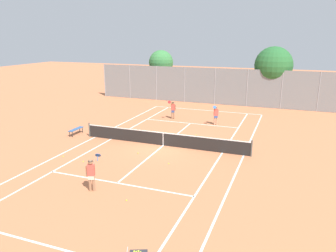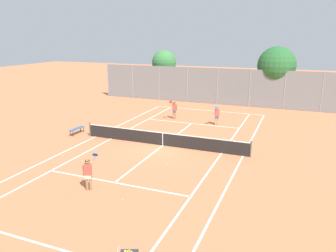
{
  "view_description": "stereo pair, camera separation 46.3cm",
  "coord_description": "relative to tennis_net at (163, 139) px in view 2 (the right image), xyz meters",
  "views": [
    {
      "loc": [
        7.95,
        -19.92,
        7.31
      ],
      "look_at": [
        -0.21,
        1.5,
        1.0
      ],
      "focal_mm": 35.0,
      "sensor_mm": 36.0,
      "label": 1
    },
    {
      "loc": [
        8.39,
        -19.75,
        7.31
      ],
      "look_at": [
        -0.21,
        1.5,
        1.0
      ],
      "focal_mm": 35.0,
      "sensor_mm": 36.0,
      "label": 2
    }
  ],
  "objects": [
    {
      "name": "loose_tennis_ball_2",
      "position": [
        1.34,
        -7.92,
        -0.48
      ],
      "size": [
        0.07,
        0.07,
        0.07
      ],
      "primitive_type": "sphere",
      "color": "#D1DB33",
      "rests_on": "ground"
    },
    {
      "name": "loose_tennis_ball_4",
      "position": [
        -0.92,
        -2.06,
        -0.48
      ],
      "size": [
        0.07,
        0.07,
        0.07
      ],
      "primitive_type": "sphere",
      "color": "#D1DB33",
      "rests_on": "ground"
    },
    {
      "name": "loose_tennis_ball_0",
      "position": [
        1.45,
        3.15,
        -0.48
      ],
      "size": [
        0.07,
        0.07,
        0.07
      ],
      "primitive_type": "sphere",
      "color": "#D1DB33",
      "rests_on": "ground"
    },
    {
      "name": "courtside_bench",
      "position": [
        -7.22,
        0.06,
        -0.1
      ],
      "size": [
        0.36,
        1.5,
        0.47
      ],
      "color": "#33598C",
      "rests_on": "ground"
    },
    {
      "name": "player_near_side",
      "position": [
        -0.71,
        -7.59,
        0.42
      ],
      "size": [
        0.47,
        0.87,
        1.77
      ],
      "color": "#936B4C",
      "rests_on": "ground"
    },
    {
      "name": "loose_tennis_ball_3",
      "position": [
        -5.05,
        -4.29,
        -0.48
      ],
      "size": [
        0.07,
        0.07,
        0.07
      ],
      "primitive_type": "sphere",
      "color": "#D1DB33",
      "rests_on": "ground"
    },
    {
      "name": "tennis_net",
      "position": [
        0.0,
        0.0,
        0.0
      ],
      "size": [
        12.0,
        0.1,
        1.07
      ],
      "color": "#474C47",
      "rests_on": "ground"
    },
    {
      "name": "tree_behind_right",
      "position": [
        5.91,
        16.92,
        3.68
      ],
      "size": [
        3.99,
        3.99,
        6.3
      ],
      "color": "brown",
      "rests_on": "ground"
    },
    {
      "name": "court_line_markings",
      "position": [
        0.0,
        0.0,
        -0.51
      ],
      "size": [
        11.1,
        23.9,
        0.01
      ],
      "color": "white",
      "rests_on": "ground"
    },
    {
      "name": "back_fence",
      "position": [
        0.0,
        15.39,
        1.48
      ],
      "size": [
        28.01,
        0.08,
        3.99
      ],
      "color": "gray",
      "rests_on": "ground"
    },
    {
      "name": "player_far_right",
      "position": [
        2.15,
        6.67,
        0.42
      ],
      "size": [
        0.43,
        0.9,
        1.77
      ],
      "color": "tan",
      "rests_on": "ground"
    },
    {
      "name": "tree_behind_left",
      "position": [
        -7.91,
        19.24,
        3.45
      ],
      "size": [
        3.09,
        3.09,
        5.62
      ],
      "color": "brown",
      "rests_on": "ground"
    },
    {
      "name": "player_far_left",
      "position": [
        -1.96,
        7.34,
        0.42
      ],
      "size": [
        0.55,
        0.83,
        1.77
      ],
      "color": "#936B4C",
      "rests_on": "ground"
    },
    {
      "name": "loose_tennis_ball_5",
      "position": [
        -3.37,
        -4.55,
        -0.48
      ],
      "size": [
        0.07,
        0.07,
        0.07
      ],
      "primitive_type": "sphere",
      "color": "#D1DB33",
      "rests_on": "ground"
    },
    {
      "name": "loose_tennis_ball_1",
      "position": [
        1.56,
        -3.03,
        -0.48
      ],
      "size": [
        0.07,
        0.07,
        0.07
      ],
      "primitive_type": "sphere",
      "color": "#D1DB33",
      "rests_on": "ground"
    },
    {
      "name": "ground_plane",
      "position": [
        0.0,
        0.0,
        -0.51
      ],
      "size": [
        120.0,
        120.0,
        0.0
      ],
      "primitive_type": "plane",
      "color": "#C67047"
    }
  ]
}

